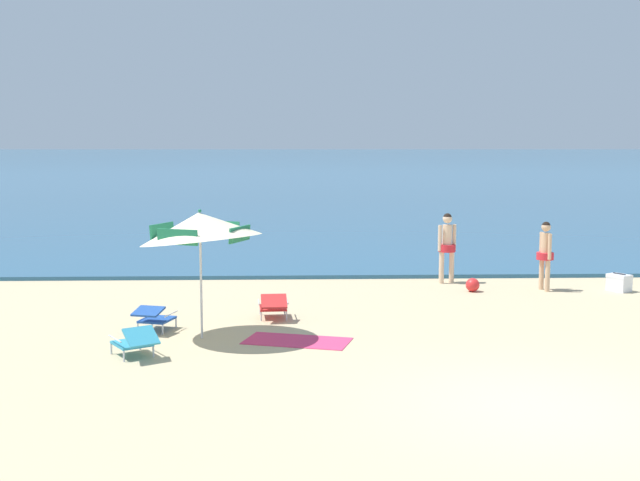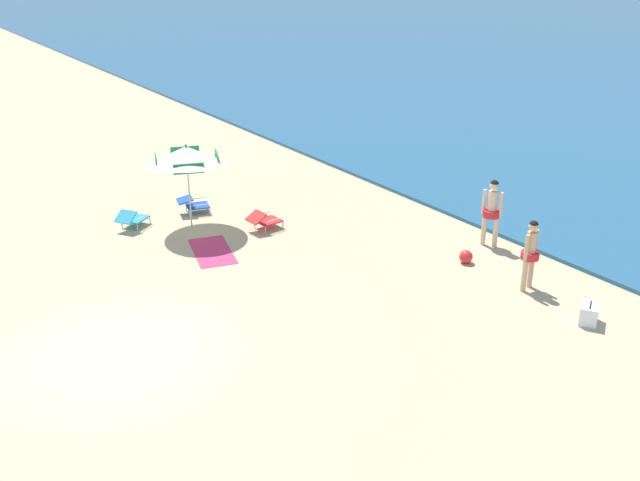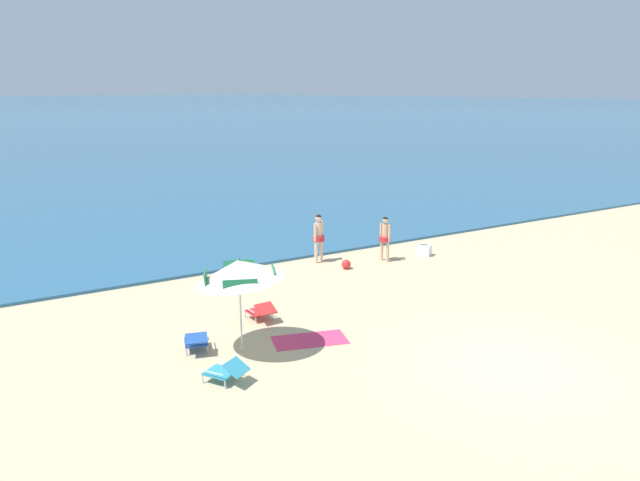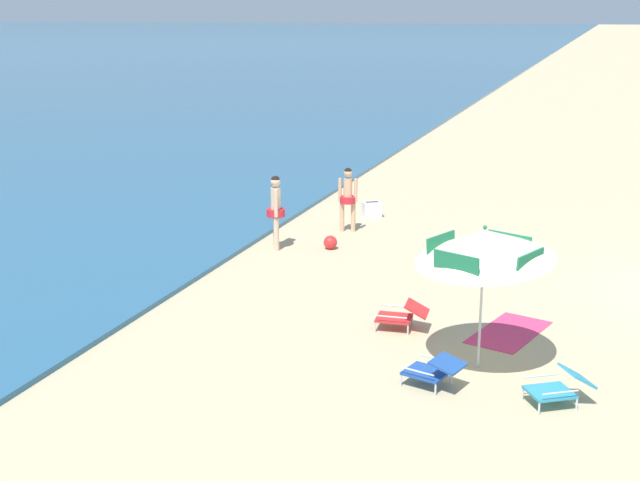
{
  "view_description": "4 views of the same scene",
  "coord_description": "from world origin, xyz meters",
  "px_view_note": "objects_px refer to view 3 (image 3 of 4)",
  "views": [
    {
      "loc": [
        -3.16,
        -9.85,
        3.36
      ],
      "look_at": [
        -2.6,
        6.97,
        1.36
      ],
      "focal_mm": 44.54,
      "sensor_mm": 36.0,
      "label": 1
    },
    {
      "loc": [
        11.56,
        -3.67,
        7.36
      ],
      "look_at": [
        -0.87,
        5.26,
        0.66
      ],
      "focal_mm": 40.54,
      "sensor_mm": 36.0,
      "label": 2
    },
    {
      "loc": [
        -9.9,
        -8.17,
        5.95
      ],
      "look_at": [
        -0.79,
        6.95,
        1.5
      ],
      "focal_mm": 33.52,
      "sensor_mm": 36.0,
      "label": 3
    },
    {
      "loc": [
        -17.17,
        2.27,
        5.34
      ],
      "look_at": [
        -2.63,
        7.2,
        1.21
      ],
      "focal_mm": 47.74,
      "sensor_mm": 36.0,
      "label": 4
    }
  ],
  "objects_px": {
    "lounge_chair_under_umbrella": "(196,340)",
    "person_standing_beside": "(385,236)",
    "beach_ball": "(346,264)",
    "cooler_box": "(424,250)",
    "person_standing_near_shore": "(319,235)",
    "lounge_chair_beside_umbrella": "(261,311)",
    "lounge_chair_facing_sea": "(226,371)",
    "beach_towel": "(310,340)",
    "beach_umbrella_striped_main": "(239,270)"
  },
  "relations": [
    {
      "from": "lounge_chair_beside_umbrella",
      "to": "lounge_chair_facing_sea",
      "type": "xyz_separation_m",
      "value": [
        -2.14,
        -2.77,
        -0.0
      ]
    },
    {
      "from": "lounge_chair_beside_umbrella",
      "to": "beach_towel",
      "type": "xyz_separation_m",
      "value": [
        0.45,
        -1.79,
        -0.27
      ]
    },
    {
      "from": "beach_umbrella_striped_main",
      "to": "lounge_chair_under_umbrella",
      "type": "xyz_separation_m",
      "value": [
        -0.92,
        0.52,
        -1.7
      ]
    },
    {
      "from": "cooler_box",
      "to": "beach_umbrella_striped_main",
      "type": "bearing_deg",
      "value": -155.28
    },
    {
      "from": "person_standing_near_shore",
      "to": "cooler_box",
      "type": "relative_size",
      "value": 2.86
    },
    {
      "from": "lounge_chair_facing_sea",
      "to": "person_standing_beside",
      "type": "distance_m",
      "value": 10.16
    },
    {
      "from": "lounge_chair_beside_umbrella",
      "to": "beach_ball",
      "type": "xyz_separation_m",
      "value": [
        4.56,
        2.79,
        -0.11
      ]
    },
    {
      "from": "beach_umbrella_striped_main",
      "to": "cooler_box",
      "type": "height_order",
      "value": "beach_umbrella_striped_main"
    },
    {
      "from": "lounge_chair_under_umbrella",
      "to": "person_standing_beside",
      "type": "bearing_deg",
      "value": 24.77
    },
    {
      "from": "lounge_chair_under_umbrella",
      "to": "cooler_box",
      "type": "height_order",
      "value": "lounge_chair_under_umbrella"
    },
    {
      "from": "person_standing_beside",
      "to": "beach_towel",
      "type": "relative_size",
      "value": 0.9
    },
    {
      "from": "lounge_chair_facing_sea",
      "to": "beach_towel",
      "type": "xyz_separation_m",
      "value": [
        2.59,
        0.98,
        -0.26
      ]
    },
    {
      "from": "beach_ball",
      "to": "lounge_chair_facing_sea",
      "type": "bearing_deg",
      "value": -140.26
    },
    {
      "from": "beach_umbrella_striped_main",
      "to": "beach_ball",
      "type": "relative_size",
      "value": 9.36
    },
    {
      "from": "lounge_chair_facing_sea",
      "to": "beach_ball",
      "type": "height_order",
      "value": "lounge_chair_facing_sea"
    },
    {
      "from": "person_standing_near_shore",
      "to": "person_standing_beside",
      "type": "bearing_deg",
      "value": -27.75
    },
    {
      "from": "beach_ball",
      "to": "person_standing_beside",
      "type": "bearing_deg",
      "value": 3.5
    },
    {
      "from": "beach_umbrella_striped_main",
      "to": "beach_towel",
      "type": "relative_size",
      "value": 1.66
    },
    {
      "from": "beach_umbrella_striped_main",
      "to": "lounge_chair_facing_sea",
      "type": "xyz_separation_m",
      "value": [
        -0.92,
        -1.27,
        -1.71
      ]
    },
    {
      "from": "lounge_chair_facing_sea",
      "to": "beach_ball",
      "type": "relative_size",
      "value": 3.22
    },
    {
      "from": "beach_umbrella_striped_main",
      "to": "beach_ball",
      "type": "bearing_deg",
      "value": 36.64
    },
    {
      "from": "beach_towel",
      "to": "person_standing_beside",
      "type": "bearing_deg",
      "value": 38.87
    },
    {
      "from": "lounge_chair_under_umbrella",
      "to": "person_standing_beside",
      "type": "distance_m",
      "value": 9.29
    },
    {
      "from": "person_standing_near_shore",
      "to": "cooler_box",
      "type": "distance_m",
      "value": 4.09
    },
    {
      "from": "lounge_chair_beside_umbrella",
      "to": "beach_towel",
      "type": "bearing_deg",
      "value": -75.75
    },
    {
      "from": "cooler_box",
      "to": "beach_ball",
      "type": "distance_m",
      "value": 3.42
    },
    {
      "from": "person_standing_near_shore",
      "to": "lounge_chair_facing_sea",
      "type": "bearing_deg",
      "value": -133.0
    },
    {
      "from": "cooler_box",
      "to": "beach_towel",
      "type": "height_order",
      "value": "cooler_box"
    },
    {
      "from": "lounge_chair_facing_sea",
      "to": "beach_towel",
      "type": "bearing_deg",
      "value": 20.74
    },
    {
      "from": "beach_umbrella_striped_main",
      "to": "lounge_chair_under_umbrella",
      "type": "relative_size",
      "value": 3.11
    },
    {
      "from": "lounge_chair_facing_sea",
      "to": "person_standing_beside",
      "type": "relative_size",
      "value": 0.64
    },
    {
      "from": "lounge_chair_under_umbrella",
      "to": "cooler_box",
      "type": "bearing_deg",
      "value": 20.16
    },
    {
      "from": "beach_towel",
      "to": "beach_ball",
      "type": "bearing_deg",
      "value": 48.17
    },
    {
      "from": "person_standing_near_shore",
      "to": "cooler_box",
      "type": "xyz_separation_m",
      "value": [
        3.8,
        -1.27,
        -0.8
      ]
    },
    {
      "from": "person_standing_beside",
      "to": "beach_ball",
      "type": "xyz_separation_m",
      "value": [
        -1.71,
        -0.1,
        -0.78
      ]
    },
    {
      "from": "beach_ball",
      "to": "beach_umbrella_striped_main",
      "type": "bearing_deg",
      "value": -143.36
    },
    {
      "from": "lounge_chair_beside_umbrella",
      "to": "beach_ball",
      "type": "height_order",
      "value": "lounge_chair_beside_umbrella"
    },
    {
      "from": "beach_umbrella_striped_main",
      "to": "person_standing_near_shore",
      "type": "xyz_separation_m",
      "value": [
        5.4,
        5.5,
        -0.98
      ]
    },
    {
      "from": "person_standing_near_shore",
      "to": "person_standing_beside",
      "type": "height_order",
      "value": "person_standing_near_shore"
    },
    {
      "from": "lounge_chair_under_umbrella",
      "to": "lounge_chair_beside_umbrella",
      "type": "distance_m",
      "value": 2.36
    },
    {
      "from": "lounge_chair_beside_umbrella",
      "to": "beach_umbrella_striped_main",
      "type": "bearing_deg",
      "value": -129.06
    },
    {
      "from": "lounge_chair_under_umbrella",
      "to": "lounge_chair_facing_sea",
      "type": "distance_m",
      "value": 1.78
    },
    {
      "from": "lounge_chair_facing_sea",
      "to": "cooler_box",
      "type": "distance_m",
      "value": 11.51
    },
    {
      "from": "cooler_box",
      "to": "beach_towel",
      "type": "xyz_separation_m",
      "value": [
        -7.52,
        -4.52,
        -0.2
      ]
    },
    {
      "from": "beach_umbrella_striped_main",
      "to": "cooler_box",
      "type": "bearing_deg",
      "value": 24.72
    },
    {
      "from": "person_standing_beside",
      "to": "beach_towel",
      "type": "xyz_separation_m",
      "value": [
        -5.81,
        -4.69,
        -0.93
      ]
    },
    {
      "from": "cooler_box",
      "to": "lounge_chair_beside_umbrella",
      "type": "bearing_deg",
      "value": -161.11
    },
    {
      "from": "beach_ball",
      "to": "cooler_box",
      "type": "bearing_deg",
      "value": -1.03
    },
    {
      "from": "person_standing_near_shore",
      "to": "lounge_chair_beside_umbrella",
      "type": "bearing_deg",
      "value": -136.24
    },
    {
      "from": "lounge_chair_under_umbrella",
      "to": "person_standing_near_shore",
      "type": "bearing_deg",
      "value": 38.26
    }
  ]
}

